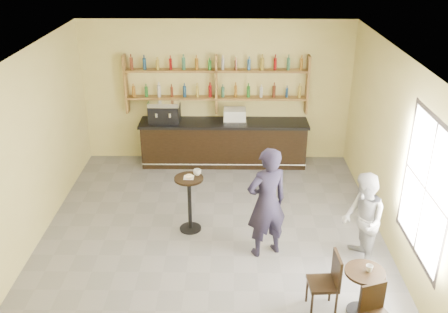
{
  "coord_description": "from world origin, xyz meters",
  "views": [
    {
      "loc": [
        0.3,
        -7.25,
        4.97
      ],
      "look_at": [
        0.2,
        0.8,
        1.25
      ],
      "focal_mm": 40.0,
      "sensor_mm": 36.0,
      "label": 1
    }
  ],
  "objects_px": {
    "espresso_machine": "(164,111)",
    "pedestal_table": "(190,204)",
    "bar_counter": "(224,143)",
    "cafe_table": "(362,292)",
    "man_main": "(267,203)",
    "patron_second": "(363,220)",
    "chair_west": "(323,283)",
    "pastry_case": "(235,115)"
  },
  "relations": [
    {
      "from": "bar_counter",
      "to": "espresso_machine",
      "type": "bearing_deg",
      "value": 180.0
    },
    {
      "from": "man_main",
      "to": "patron_second",
      "type": "xyz_separation_m",
      "value": [
        1.49,
        -0.23,
        -0.17
      ]
    },
    {
      "from": "pastry_case",
      "to": "chair_west",
      "type": "relative_size",
      "value": 0.55
    },
    {
      "from": "bar_counter",
      "to": "patron_second",
      "type": "xyz_separation_m",
      "value": [
        2.22,
        -3.7,
        0.28
      ]
    },
    {
      "from": "man_main",
      "to": "patron_second",
      "type": "bearing_deg",
      "value": 147.62
    },
    {
      "from": "pastry_case",
      "to": "patron_second",
      "type": "relative_size",
      "value": 0.32
    },
    {
      "from": "chair_west",
      "to": "pastry_case",
      "type": "bearing_deg",
      "value": -169.48
    },
    {
      "from": "pedestal_table",
      "to": "chair_west",
      "type": "height_order",
      "value": "pedestal_table"
    },
    {
      "from": "espresso_machine",
      "to": "pastry_case",
      "type": "relative_size",
      "value": 1.35
    },
    {
      "from": "espresso_machine",
      "to": "pedestal_table",
      "type": "relative_size",
      "value": 0.65
    },
    {
      "from": "bar_counter",
      "to": "cafe_table",
      "type": "bearing_deg",
      "value": -67.8
    },
    {
      "from": "patron_second",
      "to": "cafe_table",
      "type": "bearing_deg",
      "value": -11.72
    },
    {
      "from": "cafe_table",
      "to": "patron_second",
      "type": "relative_size",
      "value": 0.45
    },
    {
      "from": "bar_counter",
      "to": "patron_second",
      "type": "distance_m",
      "value": 4.33
    },
    {
      "from": "pastry_case",
      "to": "man_main",
      "type": "relative_size",
      "value": 0.26
    },
    {
      "from": "man_main",
      "to": "espresso_machine",
      "type": "bearing_deg",
      "value": -82.96
    },
    {
      "from": "bar_counter",
      "to": "espresso_machine",
      "type": "height_order",
      "value": "espresso_machine"
    },
    {
      "from": "bar_counter",
      "to": "patron_second",
      "type": "bearing_deg",
      "value": -58.98
    },
    {
      "from": "espresso_machine",
      "to": "man_main",
      "type": "bearing_deg",
      "value": -57.52
    },
    {
      "from": "pastry_case",
      "to": "pedestal_table",
      "type": "height_order",
      "value": "pastry_case"
    },
    {
      "from": "bar_counter",
      "to": "man_main",
      "type": "bearing_deg",
      "value": -78.08
    },
    {
      "from": "chair_west",
      "to": "bar_counter",
      "type": "bearing_deg",
      "value": -166.81
    },
    {
      "from": "pedestal_table",
      "to": "cafe_table",
      "type": "distance_m",
      "value": 3.31
    },
    {
      "from": "espresso_machine",
      "to": "chair_west",
      "type": "xyz_separation_m",
      "value": [
        2.75,
        -4.82,
        -0.8
      ]
    },
    {
      "from": "bar_counter",
      "to": "pedestal_table",
      "type": "xyz_separation_m",
      "value": [
        -0.57,
        -2.78,
        0.01
      ]
    },
    {
      "from": "cafe_table",
      "to": "patron_second",
      "type": "xyz_separation_m",
      "value": [
        0.23,
        1.18,
        0.43
      ]
    },
    {
      "from": "pastry_case",
      "to": "chair_west",
      "type": "distance_m",
      "value": 5.02
    },
    {
      "from": "pedestal_table",
      "to": "patron_second",
      "type": "height_order",
      "value": "patron_second"
    },
    {
      "from": "espresso_machine",
      "to": "pastry_case",
      "type": "xyz_separation_m",
      "value": [
        1.56,
        0.0,
        -0.09
      ]
    },
    {
      "from": "espresso_machine",
      "to": "cafe_table",
      "type": "relative_size",
      "value": 0.95
    },
    {
      "from": "pedestal_table",
      "to": "patron_second",
      "type": "relative_size",
      "value": 0.66
    },
    {
      "from": "bar_counter",
      "to": "chair_west",
      "type": "xyz_separation_m",
      "value": [
        1.44,
        -4.82,
        -0.05
      ]
    },
    {
      "from": "patron_second",
      "to": "chair_west",
      "type": "bearing_deg",
      "value": -35.31
    },
    {
      "from": "cafe_table",
      "to": "chair_west",
      "type": "bearing_deg",
      "value": 174.81
    },
    {
      "from": "pastry_case",
      "to": "espresso_machine",
      "type": "bearing_deg",
      "value": -173.12
    },
    {
      "from": "bar_counter",
      "to": "pastry_case",
      "type": "distance_m",
      "value": 0.7
    },
    {
      "from": "espresso_machine",
      "to": "patron_second",
      "type": "distance_m",
      "value": 5.14
    },
    {
      "from": "espresso_machine",
      "to": "man_main",
      "type": "height_order",
      "value": "man_main"
    },
    {
      "from": "espresso_machine",
      "to": "pedestal_table",
      "type": "xyz_separation_m",
      "value": [
        0.75,
        -2.78,
        -0.73
      ]
    },
    {
      "from": "espresso_machine",
      "to": "chair_west",
      "type": "bearing_deg",
      "value": -58.36
    },
    {
      "from": "man_main",
      "to": "bar_counter",
      "type": "bearing_deg",
      "value": -101.61
    },
    {
      "from": "pastry_case",
      "to": "man_main",
      "type": "bearing_deg",
      "value": -75.07
    }
  ]
}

